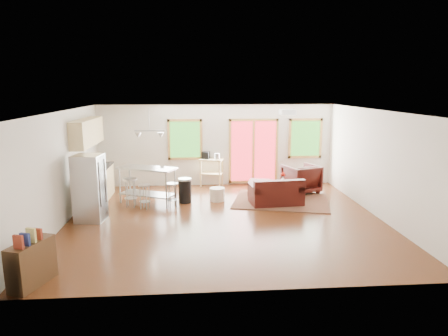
{
  "coord_description": "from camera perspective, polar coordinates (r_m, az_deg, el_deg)",
  "views": [
    {
      "loc": [
        -0.73,
        -9.2,
        3.13
      ],
      "look_at": [
        0.0,
        0.3,
        1.2
      ],
      "focal_mm": 32.0,
      "sensor_mm": 36.0,
      "label": 1
    }
  ],
  "objects": [
    {
      "name": "back_wall",
      "position": [
        12.86,
        -1.1,
        3.27
      ],
      "size": [
        7.5,
        0.02,
        2.6
      ],
      "primitive_type": "cube",
      "color": "beige",
      "rests_on": "ground"
    },
    {
      "name": "bookshelf",
      "position": [
        7.25,
        -25.79,
        -12.08
      ],
      "size": [
        0.57,
        0.88,
        0.96
      ],
      "rotation": [
        0.0,
        0.0,
        -0.34
      ],
      "color": "#3C2614",
      "rests_on": "floor"
    },
    {
      "name": "cabinets",
      "position": [
        11.46,
        -18.23,
        -0.21
      ],
      "size": [
        0.64,
        2.24,
        2.3
      ],
      "color": "#D5BA7D",
      "rests_on": "floor"
    },
    {
      "name": "rug",
      "position": [
        11.33,
        8.16,
        -4.64
      ],
      "size": [
        2.99,
        2.57,
        0.03
      ],
      "primitive_type": "cube",
      "rotation": [
        0.0,
        0.0,
        -0.26
      ],
      "color": "#475730",
      "rests_on": "floor"
    },
    {
      "name": "loveseat",
      "position": [
        10.92,
        7.48,
        -3.72
      ],
      "size": [
        1.45,
        0.91,
        0.73
      ],
      "rotation": [
        0.0,
        0.0,
        0.1
      ],
      "color": "black",
      "rests_on": "floor"
    },
    {
      "name": "book",
      "position": [
        11.5,
        10.57,
        -1.81
      ],
      "size": [
        0.19,
        0.03,
        0.26
      ],
      "primitive_type": "imported",
      "rotation": [
        0.0,
        0.0,
        0.01
      ],
      "color": "maroon",
      "rests_on": "coffee_table"
    },
    {
      "name": "bar_stool_c",
      "position": [
        10.64,
        -7.41,
        -3.04
      ],
      "size": [
        0.38,
        0.38,
        0.65
      ],
      "rotation": [
        0.0,
        0.0,
        0.29
      ],
      "color": "#B7BABC",
      "rests_on": "floor"
    },
    {
      "name": "front_wall",
      "position": [
        6.02,
        2.81,
        -6.27
      ],
      "size": [
        7.5,
        0.02,
        2.6
      ],
      "primitive_type": "cube",
      "color": "beige",
      "rests_on": "ground"
    },
    {
      "name": "ceiling_flush",
      "position": [
        10.09,
        9.05,
        7.9
      ],
      "size": [
        0.35,
        0.35,
        0.12
      ],
      "primitive_type": "cube",
      "color": "white",
      "rests_on": "ceiling"
    },
    {
      "name": "bar_stool_b",
      "position": [
        10.6,
        -11.28,
        -3.21
      ],
      "size": [
        0.4,
        0.4,
        0.65
      ],
      "rotation": [
        0.0,
        0.0,
        -0.38
      ],
      "color": "#B7BABC",
      "rests_on": "floor"
    },
    {
      "name": "bar_stool_a",
      "position": [
        10.85,
        -13.24,
        -2.46
      ],
      "size": [
        0.38,
        0.38,
        0.78
      ],
      "rotation": [
        0.0,
        0.0,
        -0.02
      ],
      "color": "#B7BABC",
      "rests_on": "floor"
    },
    {
      "name": "kitchen_cart",
      "position": [
        12.78,
        -1.9,
        0.76
      ],
      "size": [
        0.83,
        0.67,
        1.11
      ],
      "rotation": [
        0.0,
        0.0,
        -0.31
      ],
      "color": "#D5BA7D",
      "rests_on": "floor"
    },
    {
      "name": "right_wall",
      "position": [
        10.4,
        21.26,
        0.53
      ],
      "size": [
        0.02,
        7.0,
        2.6
      ],
      "primitive_type": "cube",
      "color": "beige",
      "rests_on": "ground"
    },
    {
      "name": "island",
      "position": [
        11.05,
        -10.94,
        -1.51
      ],
      "size": [
        1.71,
        1.25,
        1.01
      ],
      "rotation": [
        0.0,
        0.0,
        -0.44
      ],
      "color": "#B7BABC",
      "rests_on": "floor"
    },
    {
      "name": "window_left",
      "position": [
        12.77,
        -5.59,
        4.07
      ],
      "size": [
        1.1,
        0.05,
        1.3
      ],
      "color": "#24581A",
      "rests_on": "back_wall"
    },
    {
      "name": "pouf",
      "position": [
        11.22,
        -0.98,
        -3.78
      ],
      "size": [
        0.49,
        0.49,
        0.37
      ],
      "primitive_type": "cylinder",
      "rotation": [
        0.0,
        0.0,
        0.19
      ],
      "color": "silver",
      "rests_on": "floor"
    },
    {
      "name": "floor",
      "position": [
        9.75,
        0.14,
        -7.34
      ],
      "size": [
        7.5,
        7.0,
        0.02
      ],
      "primitive_type": "cube",
      "color": "#3C1D0D",
      "rests_on": "ground"
    },
    {
      "name": "pendant_light",
      "position": [
        10.83,
        -10.6,
        4.73
      ],
      "size": [
        0.8,
        0.18,
        0.79
      ],
      "color": "gray",
      "rests_on": "ceiling"
    },
    {
      "name": "ottoman",
      "position": [
        11.84,
        5.13,
        -2.85
      ],
      "size": [
        0.79,
        0.79,
        0.43
      ],
      "primitive_type": "cube",
      "rotation": [
        0.0,
        0.0,
        -0.27
      ],
      "color": "black",
      "rests_on": "floor"
    },
    {
      "name": "trash_can",
      "position": [
        11.07,
        -5.59,
        -3.19
      ],
      "size": [
        0.45,
        0.45,
        0.68
      ],
      "rotation": [
        0.0,
        0.0,
        -0.26
      ],
      "color": "black",
      "rests_on": "floor"
    },
    {
      "name": "left_wall",
      "position": [
        9.86,
        -22.21,
        -0.11
      ],
      "size": [
        0.02,
        7.0,
        2.6
      ],
      "primitive_type": "cube",
      "color": "beige",
      "rests_on": "ground"
    },
    {
      "name": "cup",
      "position": [
        10.95,
        -8.82,
        0.14
      ],
      "size": [
        0.12,
        0.1,
        0.11
      ],
      "primitive_type": "imported",
      "rotation": [
        0.0,
        0.0,
        0.08
      ],
      "color": "silver",
      "rests_on": "island"
    },
    {
      "name": "vase",
      "position": [
        11.62,
        8.4,
        -1.64
      ],
      "size": [
        0.26,
        0.26,
        0.33
      ],
      "rotation": [
        0.0,
        0.0,
        -0.37
      ],
      "color": "silver",
      "rests_on": "coffee_table"
    },
    {
      "name": "refrigerator",
      "position": [
        9.95,
        -18.63,
        -2.73
      ],
      "size": [
        0.71,
        0.69,
        1.59
      ],
      "rotation": [
        0.0,
        0.0,
        -0.12
      ],
      "color": "#B7BABC",
      "rests_on": "floor"
    },
    {
      "name": "ceiling",
      "position": [
        9.24,
        0.14,
        8.22
      ],
      "size": [
        7.5,
        7.0,
        0.02
      ],
      "primitive_type": "cube",
      "color": "silver",
      "rests_on": "ground"
    },
    {
      "name": "coffee_table",
      "position": [
        11.77,
        7.98,
        -2.42
      ],
      "size": [
        1.1,
        0.87,
        0.39
      ],
      "rotation": [
        0.0,
        0.0,
        -0.34
      ],
      "color": "#3C2614",
      "rests_on": "floor"
    },
    {
      "name": "armchair",
      "position": [
        12.22,
        10.94,
        -1.31
      ],
      "size": [
        1.16,
        1.12,
        0.95
      ],
      "primitive_type": "imported",
      "rotation": [
        0.0,
        0.0,
        3.49
      ],
      "color": "black",
      "rests_on": "floor"
    },
    {
      "name": "french_doors",
      "position": [
        12.97,
        4.22,
        2.42
      ],
      "size": [
        1.6,
        0.05,
        2.1
      ],
      "color": "#B51E2A",
      "rests_on": "back_wall"
    },
    {
      "name": "window_right",
      "position": [
        13.27,
        11.54,
        4.17
      ],
      "size": [
        1.1,
        0.05,
        1.3
      ],
      "color": "#24581A",
      "rests_on": "back_wall"
    }
  ]
}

